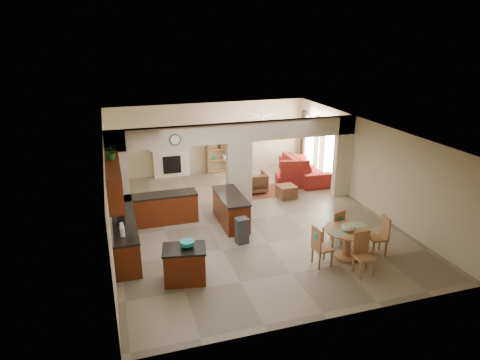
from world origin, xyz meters
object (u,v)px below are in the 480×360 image
object	(u,v)px
kitchen_island	(185,264)
sofa	(305,168)
dining_table	(348,239)
armchair	(255,182)

from	to	relation	value
kitchen_island	sofa	bearing A→B (deg)	55.57
dining_table	sofa	bearing A→B (deg)	74.39
sofa	dining_table	bearing A→B (deg)	166.76
kitchen_island	sofa	distance (m)	8.19
sofa	armchair	world-z (taller)	sofa
kitchen_island	armchair	bearing A→B (deg)	65.72
kitchen_island	sofa	world-z (taller)	kitchen_island
sofa	armchair	distance (m)	2.49
sofa	armchair	xyz separation A→B (m)	(-2.34, -0.85, -0.05)
kitchen_island	dining_table	bearing A→B (deg)	8.01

